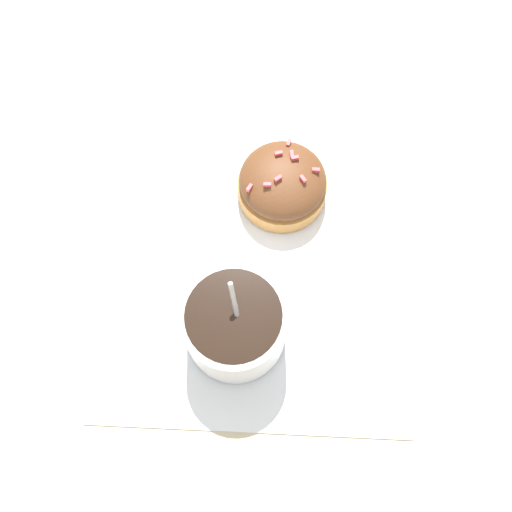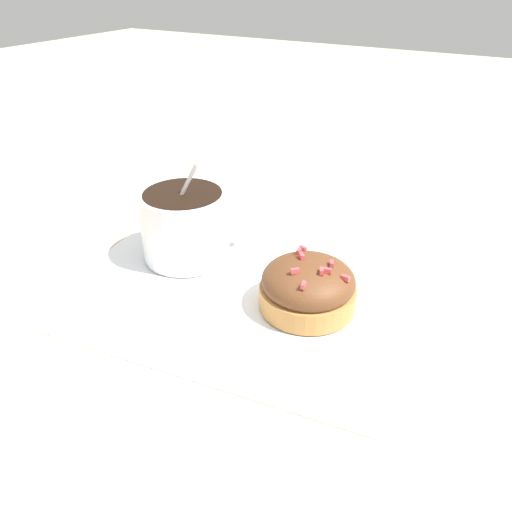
{
  "view_description": "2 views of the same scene",
  "coord_description": "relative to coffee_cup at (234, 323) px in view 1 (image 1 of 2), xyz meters",
  "views": [
    {
      "loc": [
        0.19,
        0.03,
        0.54
      ],
      "look_at": [
        0.01,
        0.0,
        0.04
      ],
      "focal_mm": 42.0,
      "sensor_mm": 36.0,
      "label": 1
    },
    {
      "loc": [
        -0.22,
        0.35,
        0.27
      ],
      "look_at": [
        -0.02,
        0.01,
        0.04
      ],
      "focal_mm": 35.0,
      "sensor_mm": 36.0,
      "label": 2
    }
  ],
  "objects": [
    {
      "name": "coffee_cup",
      "position": [
        0.0,
        0.0,
        0.0
      ],
      "size": [
        0.1,
        0.1,
        0.1
      ],
      "color": "white",
      "rests_on": "paper_napkin"
    },
    {
      "name": "ground_plane",
      "position": [
        -0.07,
        0.01,
        -0.04
      ],
      "size": [
        3.0,
        3.0,
        0.0
      ],
      "primitive_type": "plane",
      "color": "#C6B793"
    },
    {
      "name": "frosted_pastry",
      "position": [
        -0.15,
        0.02,
        -0.02
      ],
      "size": [
        0.09,
        0.09,
        0.05
      ],
      "color": "#C18442",
      "rests_on": "paper_napkin"
    },
    {
      "name": "paper_napkin",
      "position": [
        -0.07,
        0.01,
        -0.04
      ],
      "size": [
        0.35,
        0.32,
        0.0
      ],
      "color": "white",
      "rests_on": "ground_plane"
    }
  ]
}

